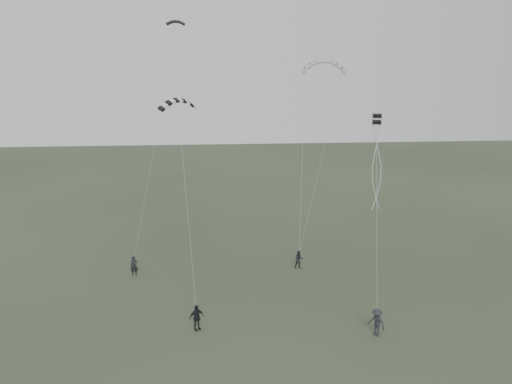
{
  "coord_description": "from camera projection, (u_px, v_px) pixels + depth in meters",
  "views": [
    {
      "loc": [
        -1.24,
        -30.67,
        16.92
      ],
      "look_at": [
        1.66,
        5.61,
        7.13
      ],
      "focal_mm": 35.0,
      "sensor_mm": 36.0,
      "label": 1
    }
  ],
  "objects": [
    {
      "name": "flyer_center",
      "position": [
        197.0,
        317.0,
        31.91
      ],
      "size": [
        1.1,
        0.84,
        1.73
      ],
      "primitive_type": "imported",
      "rotation": [
        0.0,
        0.0,
        0.47
      ],
      "color": "black",
      "rests_on": "ground"
    },
    {
      "name": "ground",
      "position": [
        238.0,
        315.0,
        34.01
      ],
      "size": [
        140.0,
        140.0,
        0.0
      ],
      "primitive_type": "plane",
      "color": "#2E3B27",
      "rests_on": "ground"
    },
    {
      "name": "flyer_left",
      "position": [
        134.0,
        266.0,
        39.98
      ],
      "size": [
        0.66,
        0.51,
        1.62
      ],
      "primitive_type": "imported",
      "rotation": [
        0.0,
        0.0,
        0.22
      ],
      "color": "black",
      "rests_on": "ground"
    },
    {
      "name": "kite_pale_large",
      "position": [
        324.0,
        61.0,
        44.29
      ],
      "size": [
        4.21,
        1.89,
        1.88
      ],
      "primitive_type": null,
      "rotation": [
        0.34,
        0.0,
        -0.12
      ],
      "color": "#A5A8AA",
      "rests_on": "flyer_right"
    },
    {
      "name": "kite_striped",
      "position": [
        178.0,
        100.0,
        34.9
      ],
      "size": [
        2.88,
        1.92,
        1.24
      ],
      "primitive_type": null,
      "rotation": [
        0.25,
        0.0,
        0.4
      ],
      "color": "black",
      "rests_on": "flyer_center"
    },
    {
      "name": "flyer_far",
      "position": [
        377.0,
        322.0,
        31.23
      ],
      "size": [
        1.26,
        1.34,
        1.82
      ],
      "primitive_type": "imported",
      "rotation": [
        0.0,
        0.0,
        -0.91
      ],
      "color": "#25252A",
      "rests_on": "ground"
    },
    {
      "name": "kite_box",
      "position": [
        377.0,
        119.0,
        34.84
      ],
      "size": [
        0.66,
        0.68,
        0.7
      ],
      "primitive_type": null,
      "rotation": [
        0.04,
        0.0,
        -0.17
      ],
      "color": "black",
      "rests_on": "flyer_far"
    },
    {
      "name": "flyer_right",
      "position": [
        299.0,
        260.0,
        41.32
      ],
      "size": [
        0.77,
        0.61,
        1.53
      ],
      "primitive_type": "imported",
      "rotation": [
        0.0,
        0.0,
        0.04
      ],
      "color": "black",
      "rests_on": "ground"
    },
    {
      "name": "kite_dark_small",
      "position": [
        176.0,
        21.0,
        40.52
      ],
      "size": [
        1.59,
        0.85,
        0.64
      ],
      "primitive_type": null,
      "rotation": [
        0.4,
        0.0,
        0.16
      ],
      "color": "black",
      "rests_on": "flyer_left"
    }
  ]
}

